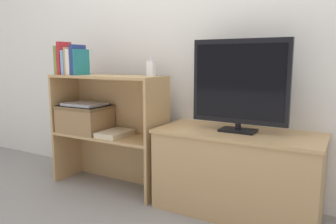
{
  "coord_description": "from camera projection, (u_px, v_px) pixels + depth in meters",
  "views": [
    {
      "loc": [
        1.08,
        -1.74,
        0.98
      ],
      "look_at": [
        0.0,
        0.16,
        0.63
      ],
      "focal_mm": 35.0,
      "sensor_mm": 36.0,
      "label": 1
    }
  ],
  "objects": [
    {
      "name": "wall_back",
      "position": [
        190.0,
        29.0,
        2.4
      ],
      "size": [
        10.0,
        0.05,
        2.4
      ],
      "color": "silver",
      "rests_on": "ground_plane"
    },
    {
      "name": "book_olive",
      "position": [
        62.0,
        60.0,
        2.56
      ],
      "size": [
        0.03,
        0.13,
        0.22
      ],
      "color": "olive",
      "rests_on": "bookshelf_upper_tier"
    },
    {
      "name": "book_teal",
      "position": [
        81.0,
        62.0,
        2.46
      ],
      "size": [
        0.02,
        0.16,
        0.19
      ],
      "color": "#1E7075",
      "rests_on": "bookshelf_upper_tier"
    },
    {
      "name": "laptop",
      "position": [
        84.0,
        104.0,
        2.57
      ],
      "size": [
        0.3,
        0.22,
        0.02
      ],
      "color": "#BCBCC1",
      "rests_on": "storage_basket_left"
    },
    {
      "name": "book_crimson",
      "position": [
        64.0,
        58.0,
        2.55
      ],
      "size": [
        0.03,
        0.13,
        0.25
      ],
      "color": "#B22328",
      "rests_on": "bookshelf_upper_tier"
    },
    {
      "name": "book_ivory",
      "position": [
        74.0,
        62.0,
        2.5
      ],
      "size": [
        0.04,
        0.15,
        0.19
      ],
      "color": "silver",
      "rests_on": "bookshelf_upper_tier"
    },
    {
      "name": "tv",
      "position": [
        240.0,
        84.0,
        2.01
      ],
      "size": [
        0.6,
        0.14,
        0.57
      ],
      "color": "black",
      "rests_on": "tv_stand"
    },
    {
      "name": "baby_monitor",
      "position": [
        151.0,
        69.0,
        2.24
      ],
      "size": [
        0.05,
        0.03,
        0.14
      ],
      "color": "white",
      "rests_on": "bookshelf_upper_tier"
    },
    {
      "name": "book_navy",
      "position": [
        78.0,
        60.0,
        2.48
      ],
      "size": [
        0.03,
        0.14,
        0.23
      ],
      "color": "navy",
      "rests_on": "bookshelf_upper_tier"
    },
    {
      "name": "bookshelf_upper_tier",
      "position": [
        113.0,
        96.0,
        2.51
      ],
      "size": [
        0.9,
        0.32,
        0.45
      ],
      "color": "tan",
      "rests_on": "bookshelf_lower_tier"
    },
    {
      "name": "tv_stand",
      "position": [
        237.0,
        172.0,
        2.1
      ],
      "size": [
        1.03,
        0.47,
        0.53
      ],
      "color": "tan",
      "rests_on": "ground_plane"
    },
    {
      "name": "book_tan",
      "position": [
        71.0,
        61.0,
        2.52
      ],
      "size": [
        0.03,
        0.13,
        0.21
      ],
      "color": "tan",
      "rests_on": "bookshelf_upper_tier"
    },
    {
      "name": "book_skyblue",
      "position": [
        68.0,
        63.0,
        2.53
      ],
      "size": [
        0.03,
        0.13,
        0.19
      ],
      "color": "#709ECC",
      "rests_on": "bookshelf_upper_tier"
    },
    {
      "name": "storage_basket_left",
      "position": [
        85.0,
        117.0,
        2.58
      ],
      "size": [
        0.38,
        0.29,
        0.21
      ],
      "color": "#937047",
      "rests_on": "bookshelf_lower_tier"
    },
    {
      "name": "magazine_stack",
      "position": [
        115.0,
        133.0,
        2.45
      ],
      "size": [
        0.18,
        0.27,
        0.04
      ],
      "color": "beige",
      "rests_on": "bookshelf_lower_tier"
    },
    {
      "name": "ground_plane",
      "position": [
        156.0,
        208.0,
        2.18
      ],
      "size": [
        16.0,
        16.0,
        0.0
      ],
      "primitive_type": "plane",
      "color": "gray"
    },
    {
      "name": "bookshelf_lower_tier",
      "position": [
        114.0,
        151.0,
        2.58
      ],
      "size": [
        0.9,
        0.32,
        0.41
      ],
      "color": "tan",
      "rests_on": "ground_plane"
    }
  ]
}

